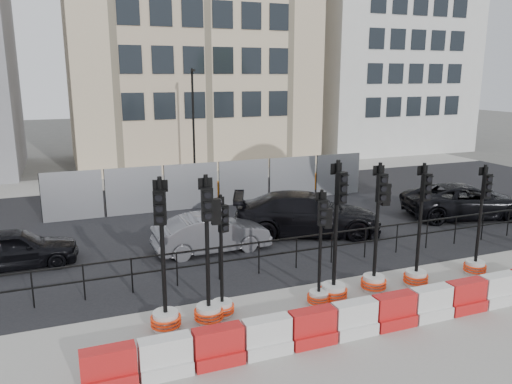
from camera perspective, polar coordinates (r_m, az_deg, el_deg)
name	(u,v)px	position (r m, az deg, el deg)	size (l,w,h in m)	color
ground	(315,284)	(14.17, 6.76, -10.38)	(120.00, 120.00, 0.00)	#51514C
sidewalk_near	(379,334)	(11.89, 13.83, -15.52)	(40.00, 6.00, 0.02)	gray
road	(233,218)	(20.23, -2.61, -2.98)	(40.00, 14.00, 0.03)	black
sidewalk_far	(182,177)	(28.66, -8.46, 1.71)	(40.00, 4.00, 0.02)	gray
building_cream	(186,22)	(34.55, -7.97, 18.65)	(15.00, 10.06, 18.00)	beige
building_white	(379,44)	(40.75, 13.92, 16.14)	(12.00, 9.06, 16.00)	silver
kerb_railing	(296,247)	(14.91, 4.65, -6.27)	(18.00, 0.04, 1.00)	black
heras_fencing	(225,187)	(22.88, -3.61, 0.57)	(14.33, 1.72, 2.00)	#93959B
lamp_post_far	(193,121)	(27.34, -7.16, 8.01)	(0.12, 0.56, 6.00)	black
barrier_row	(374,316)	(11.87, 13.36, -13.61)	(12.55, 0.50, 0.80)	red
traffic_signal_a	(165,300)	(11.63, -10.38, -12.02)	(0.70, 0.70, 3.55)	white
traffic_signal_b	(209,289)	(11.76, -5.41, -10.98)	(0.70, 0.70, 3.53)	white
traffic_signal_c	(222,292)	(12.15, -3.88, -11.28)	(0.59, 0.59, 2.99)	white
traffic_signal_d	(320,278)	(12.70, 7.29, -9.78)	(0.59, 0.59, 2.98)	white
traffic_signal_e	(334,273)	(12.95, 8.96, -9.16)	(0.72, 0.72, 3.66)	white
traffic_signal_f	(375,261)	(13.72, 13.49, -7.73)	(0.69, 0.69, 3.49)	white
traffic_signal_g	(417,261)	(14.40, 17.96, -7.53)	(0.67, 0.67, 3.42)	white
traffic_signal_h	(477,252)	(15.83, 23.92, -6.31)	(0.64, 0.64, 3.24)	white
car_a	(14,248)	(16.61, -25.91, -5.82)	(3.61, 1.47, 1.23)	black
car_b	(211,233)	(16.37, -5.12, -4.72)	(3.82, 1.40, 1.25)	#57585D
car_c	(307,214)	(18.11, 5.84, -2.49)	(5.72, 3.94, 1.54)	black
car_d	(465,201)	(21.89, 22.81, -0.94)	(5.37, 3.44, 1.38)	black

